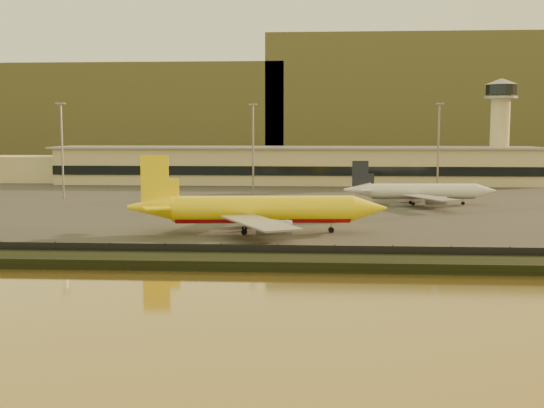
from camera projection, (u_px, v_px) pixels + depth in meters
The scene contains 12 objects.
ground at pixel (270, 246), 108.88m from camera, with size 900.00×900.00×0.00m, color black.
embankment at pixel (261, 262), 91.94m from camera, with size 320.00×7.00×1.40m, color black.
tarmac at pixel (291, 192), 203.12m from camera, with size 320.00×220.00×0.20m, color #2D2D2D.
perimeter_fence at pixel (264, 252), 95.85m from camera, with size 300.00×0.05×2.20m, color black.
terminal_building at pixel (252, 166), 233.68m from camera, with size 202.00×25.00×12.60m.
control_tower at pixel (500, 120), 232.06m from camera, with size 11.20×11.20×35.50m.
apron_light_masts at pixel (345, 140), 180.64m from camera, with size 152.20×12.20×25.40m.
distant_hills at pixel (273, 110), 444.10m from camera, with size 470.00×160.00×70.00m.
dhl_cargo_jet at pixel (258, 210), 120.77m from camera, with size 46.27×45.12×13.81m.
white_narrowbody_jet at pixel (420, 192), 166.68m from camera, with size 37.56×36.58×10.79m.
gse_vehicle_yellow at pixel (327, 217), 135.54m from camera, with size 4.57×2.06×2.06m, color yellow.
gse_vehicle_white at pixel (223, 211), 146.44m from camera, with size 3.83×1.72×1.72m, color silver.
Camera 1 is at (7.20, -107.27, 18.49)m, focal length 45.00 mm.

